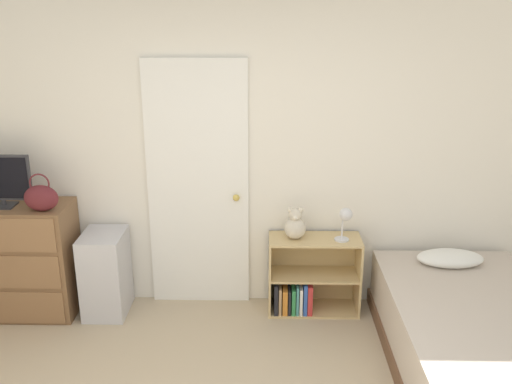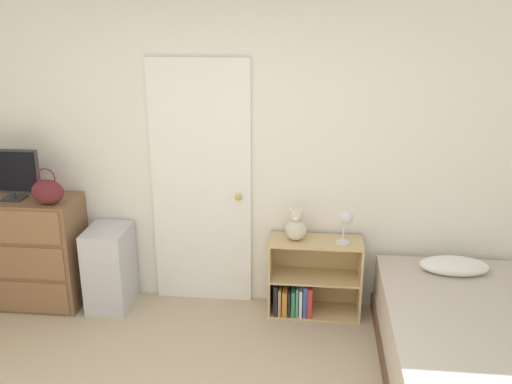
% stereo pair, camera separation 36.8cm
% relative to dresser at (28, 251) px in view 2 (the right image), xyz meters
% --- Properties ---
extents(wall_back, '(10.00, 0.06, 2.55)m').
position_rel_dresser_xyz_m(wall_back, '(1.74, 0.28, 0.81)').
color(wall_back, white).
rests_on(wall_back, ground_plane).
extents(door_closed, '(0.82, 0.09, 2.05)m').
position_rel_dresser_xyz_m(door_closed, '(1.45, 0.22, 0.56)').
color(door_closed, white).
rests_on(door_closed, ground_plane).
extents(dresser, '(0.89, 0.46, 0.94)m').
position_rel_dresser_xyz_m(dresser, '(0.00, 0.00, 0.00)').
color(dresser, brown).
rests_on(dresser, ground_plane).
extents(tv, '(0.47, 0.16, 0.42)m').
position_rel_dresser_xyz_m(tv, '(-0.04, -0.03, 0.69)').
color(tv, '#2D2D33').
rests_on(tv, dresser).
extents(handbag, '(0.26, 0.14, 0.30)m').
position_rel_dresser_xyz_m(handbag, '(0.29, -0.12, 0.58)').
color(handbag, '#591E23').
rests_on(handbag, dresser).
extents(storage_bin, '(0.33, 0.43, 0.69)m').
position_rel_dresser_xyz_m(storage_bin, '(0.69, 0.01, -0.12)').
color(storage_bin, silver).
rests_on(storage_bin, ground_plane).
extents(bookshelf, '(0.74, 0.32, 0.65)m').
position_rel_dresser_xyz_m(bookshelf, '(2.34, 0.07, -0.21)').
color(bookshelf, tan).
rests_on(bookshelf, ground_plane).
extents(teddy_bear, '(0.17, 0.17, 0.27)m').
position_rel_dresser_xyz_m(teddy_bear, '(2.23, 0.07, 0.29)').
color(teddy_bear, beige).
rests_on(teddy_bear, bookshelf).
extents(desk_lamp, '(0.13, 0.13, 0.28)m').
position_rel_dresser_xyz_m(desk_lamp, '(2.62, 0.02, 0.37)').
color(desk_lamp, silver).
rests_on(desk_lamp, bookshelf).
extents(bed, '(1.15, 2.00, 0.60)m').
position_rel_dresser_xyz_m(bed, '(3.45, -0.76, -0.22)').
color(bed, brown).
rests_on(bed, ground_plane).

